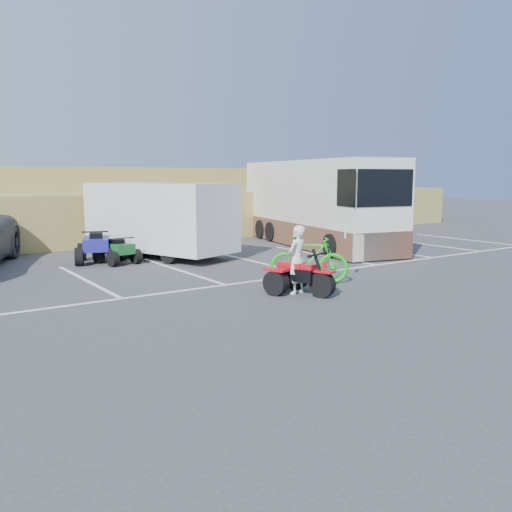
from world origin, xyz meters
TOP-DOWN VIEW (x-y plane):
  - ground at (0.00, 0.00)m, footprint 100.00×100.00m
  - parking_stripes at (0.87, 4.07)m, footprint 28.00×5.16m
  - grass_embankment at (0.00, 15.48)m, footprint 40.00×8.50m
  - red_trike_atv at (0.90, 0.47)m, footprint 1.60×1.84m
  - rider at (0.85, 0.62)m, footprint 0.67×0.55m
  - green_dirt_bike at (1.93, 1.47)m, footprint 1.87×1.76m
  - cargo_trailer at (0.69, 7.79)m, footprint 3.73×5.69m
  - rv_motorhome at (7.00, 7.15)m, footprint 4.11×9.26m
  - quad_atv_blue at (-1.50, 7.73)m, footprint 1.72×1.96m
  - quad_atv_green at (-1.04, 7.16)m, footprint 1.20×1.48m

SIDE VIEW (x-z plane):
  - ground at x=0.00m, z-range 0.00..0.00m
  - red_trike_atv at x=0.90m, z-range -0.50..0.50m
  - quad_atv_blue at x=-1.50m, z-range -0.53..0.53m
  - quad_atv_green at x=-1.04m, z-range -0.43..0.43m
  - parking_stripes at x=0.87m, z-range 0.00..0.01m
  - green_dirt_bike at x=1.93m, z-range 0.00..1.21m
  - rider at x=0.85m, z-range 0.00..1.59m
  - cargo_trailer at x=0.69m, z-range 0.10..2.57m
  - rv_motorhome at x=7.00m, z-range -0.21..3.02m
  - grass_embankment at x=0.00m, z-range -0.13..2.97m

